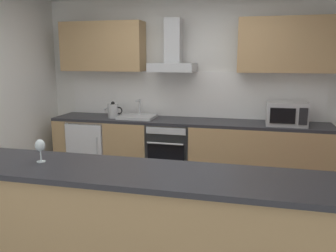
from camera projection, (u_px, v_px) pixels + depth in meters
The scene contains 13 objects.
ground at pixel (154, 238), 3.46m from camera, with size 5.36×4.87×0.02m, color slate.
wall_back at pixel (191, 89), 5.11m from camera, with size 5.36×0.12×2.60m, color white.
backsplash_tile at pixel (190, 94), 5.05m from camera, with size 3.70×0.02×0.66m, color white.
counter_back at pixel (186, 152), 4.91m from camera, with size 3.84×0.60×0.90m.
counter_island at pixel (141, 233), 2.55m from camera, with size 3.11×0.64×0.96m.
upper_cabinets at pixel (189, 46), 4.77m from camera, with size 3.78×0.32×0.70m.
oven at pixel (171, 150), 4.93m from camera, with size 0.60×0.62×0.80m.
refrigerator at pixel (93, 148), 5.22m from camera, with size 0.58×0.60×0.85m.
microwave at pixel (286, 114), 4.43m from camera, with size 0.50×0.38×0.30m.
sink at pixel (137, 116), 4.97m from camera, with size 0.50×0.40×0.26m.
kettle at pixel (113, 111), 5.00m from camera, with size 0.29×0.15×0.24m.
range_hood at pixel (173, 55), 4.80m from camera, with size 0.62×0.45×0.72m.
wine_glass at pixel (40, 146), 2.65m from camera, with size 0.08×0.08×0.18m.
Camera 1 is at (0.90, -3.05, 1.74)m, focal length 37.22 mm.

